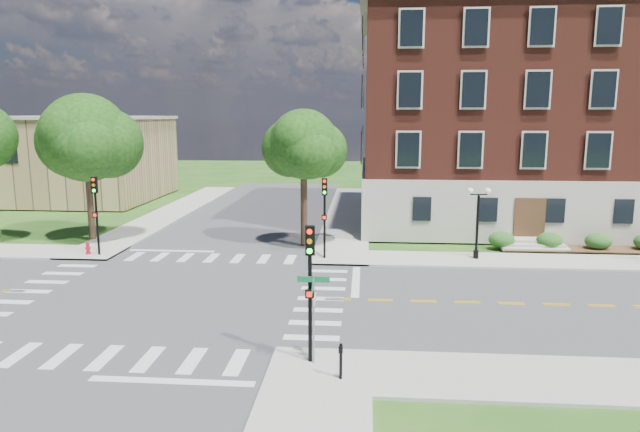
# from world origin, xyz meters

# --- Properties ---
(ground) EXTENTS (160.00, 160.00, 0.00)m
(ground) POSITION_xyz_m (0.00, 0.00, 0.00)
(ground) COLOR #1C4814
(ground) RESTS_ON ground
(road_ew) EXTENTS (90.00, 12.00, 0.01)m
(road_ew) POSITION_xyz_m (0.00, 0.00, 0.01)
(road_ew) COLOR #3D3D3F
(road_ew) RESTS_ON ground
(road_ns) EXTENTS (12.00, 90.00, 0.01)m
(road_ns) POSITION_xyz_m (0.00, 0.00, 0.01)
(road_ns) COLOR #3D3D3F
(road_ns) RESTS_ON ground
(sidewalk_ne) EXTENTS (34.00, 34.00, 0.12)m
(sidewalk_ne) POSITION_xyz_m (15.38, 15.38, 0.06)
(sidewalk_ne) COLOR #9E9B93
(sidewalk_ne) RESTS_ON ground
(sidewalk_nw) EXTENTS (34.00, 34.00, 0.12)m
(sidewalk_nw) POSITION_xyz_m (-15.38, 15.38, 0.06)
(sidewalk_nw) COLOR #9E9B93
(sidewalk_nw) RESTS_ON ground
(crosswalk_east) EXTENTS (2.20, 10.20, 0.02)m
(crosswalk_east) POSITION_xyz_m (7.20, 0.00, 0.00)
(crosswalk_east) COLOR silver
(crosswalk_east) RESTS_ON ground
(stop_bar_east) EXTENTS (0.40, 5.50, 0.00)m
(stop_bar_east) POSITION_xyz_m (8.80, 3.00, 0.00)
(stop_bar_east) COLOR silver
(stop_bar_east) RESTS_ON ground
(main_building) EXTENTS (30.60, 22.40, 16.50)m
(main_building) POSITION_xyz_m (24.00, 21.99, 8.34)
(main_building) COLOR #BAB4A4
(main_building) RESTS_ON ground
(secondary_building) EXTENTS (20.40, 15.40, 8.30)m
(secondary_building) POSITION_xyz_m (-22.00, 30.00, 4.28)
(secondary_building) COLOR #957A52
(secondary_building) RESTS_ON ground
(tree_c) EXTENTS (5.89, 5.89, 9.87)m
(tree_c) POSITION_xyz_m (-9.48, 11.37, 7.03)
(tree_c) COLOR #332519
(tree_c) RESTS_ON ground
(tree_d) EXTENTS (4.49, 4.49, 8.84)m
(tree_d) POSITION_xyz_m (5.25, 10.87, 6.67)
(tree_d) COLOR #332519
(tree_d) RESTS_ON ground
(traffic_signal_se) EXTENTS (0.35, 0.40, 4.80)m
(traffic_signal_se) POSITION_xyz_m (7.38, -7.15, 3.19)
(traffic_signal_se) COLOR black
(traffic_signal_se) RESTS_ON ground
(traffic_signal_ne) EXTENTS (0.33, 0.36, 4.80)m
(traffic_signal_ne) POSITION_xyz_m (6.85, 7.33, 3.19)
(traffic_signal_ne) COLOR black
(traffic_signal_ne) RESTS_ON ground
(traffic_signal_nw) EXTENTS (0.32, 0.35, 4.80)m
(traffic_signal_nw) POSITION_xyz_m (-6.97, 7.07, 3.19)
(traffic_signal_nw) COLOR black
(traffic_signal_nw) RESTS_ON ground
(twin_lamp_west) EXTENTS (1.36, 0.36, 4.23)m
(twin_lamp_west) POSITION_xyz_m (15.86, 7.96, 2.52)
(twin_lamp_west) COLOR black
(twin_lamp_west) RESTS_ON ground
(street_sign_pole) EXTENTS (1.10, 1.10, 3.10)m
(street_sign_pole) POSITION_xyz_m (7.52, -7.28, 2.31)
(street_sign_pole) COLOR gray
(street_sign_pole) RESTS_ON ground
(push_button_post) EXTENTS (0.14, 0.21, 1.20)m
(push_button_post) POSITION_xyz_m (8.49, -8.41, 0.80)
(push_button_post) COLOR black
(push_button_post) RESTS_ON ground
(fire_hydrant) EXTENTS (0.35, 0.35, 0.75)m
(fire_hydrant) POSITION_xyz_m (-7.71, 7.17, 0.46)
(fire_hydrant) COLOR red
(fire_hydrant) RESTS_ON ground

